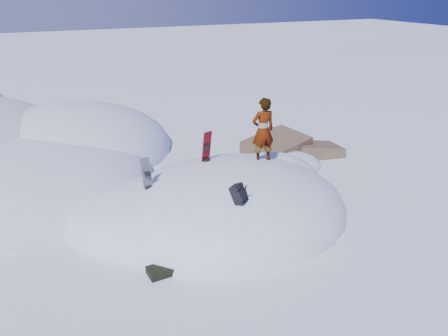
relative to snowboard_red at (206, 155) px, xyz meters
name	(u,v)px	position (x,y,z in m)	size (l,w,h in m)	color
ground	(230,214)	(0.36, -0.86, -1.60)	(120.00, 120.00, 0.00)	white
snow_mound	(221,212)	(0.19, -0.62, -1.60)	(8.00, 6.00, 3.00)	white
rock_outcrop	(284,159)	(4.08, 2.15, -1.58)	(4.68, 4.41, 1.68)	brown
snowboard_red	(206,155)	(0.00, 0.00, 0.00)	(0.34, 0.31, 1.51)	#AB090F
snowboard_dark	(148,182)	(-1.88, -0.41, -0.32)	(0.28, 0.31, 1.34)	black
backpack	(239,194)	(-0.16, -2.43, -0.14)	(0.50, 0.55, 0.56)	black
gear_pile	(163,269)	(-2.25, -2.74, -1.49)	(0.83, 0.63, 0.22)	black
person	(263,131)	(1.57, -0.53, 0.69)	(0.71, 0.46, 1.94)	slate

